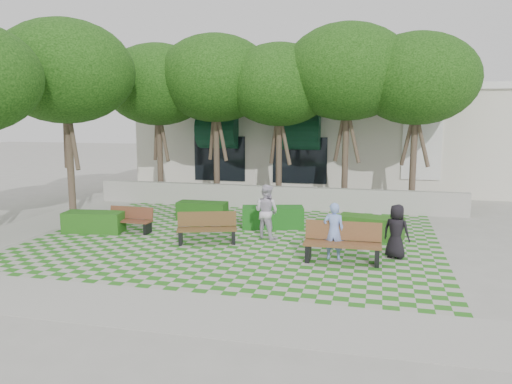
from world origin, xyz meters
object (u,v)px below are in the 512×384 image
(hedge_midleft, at_px, (202,210))
(bench_west, at_px, (129,220))
(hedge_east, at_px, (370,227))
(person_white, at_px, (266,212))
(bench_east, at_px, (343,243))
(person_dark, at_px, (396,231))
(hedge_midright, at_px, (273,217))
(bench_mid, at_px, (207,228))
(hedge_west, at_px, (94,222))
(person_blue, at_px, (334,231))

(hedge_midleft, bearing_deg, bench_west, -122.40)
(hedge_east, relative_size, person_white, 1.17)
(bench_east, distance_m, person_dark, 1.54)
(hedge_midright, bearing_deg, hedge_midleft, 164.63)
(bench_mid, height_order, person_white, person_white)
(hedge_midright, height_order, person_white, person_white)
(bench_west, bearing_deg, person_dark, -4.41)
(bench_west, distance_m, hedge_midright, 4.71)
(hedge_midleft, bearing_deg, hedge_midright, -15.37)
(person_dark, relative_size, person_white, 0.87)
(hedge_west, height_order, person_dark, person_dark)
(bench_mid, height_order, person_blue, person_blue)
(bench_mid, relative_size, bench_west, 1.18)
(hedge_east, distance_m, hedge_midright, 3.29)
(bench_east, bearing_deg, bench_mid, 165.55)
(hedge_west, relative_size, person_white, 1.14)
(hedge_midleft, relative_size, person_blue, 1.18)
(person_dark, bearing_deg, person_white, 4.16)
(bench_west, distance_m, hedge_midleft, 2.97)
(hedge_east, bearing_deg, person_dark, -70.77)
(bench_east, distance_m, hedge_west, 8.18)
(bench_east, distance_m, person_white, 3.17)
(person_blue, distance_m, person_dark, 1.68)
(bench_west, bearing_deg, bench_east, -11.31)
(hedge_west, relative_size, person_blue, 1.25)
(hedge_east, bearing_deg, bench_east, -103.50)
(person_blue, distance_m, person_white, 2.85)
(bench_west, xyz_separation_m, hedge_midright, (4.38, 1.74, -0.03))
(hedge_east, bearing_deg, person_white, -166.84)
(hedge_east, distance_m, person_white, 3.23)
(bench_west, distance_m, hedge_east, 7.66)
(hedge_east, bearing_deg, bench_west, -172.32)
(bench_east, bearing_deg, hedge_midleft, 141.02)
(bench_east, xyz_separation_m, bench_west, (-6.94, 1.68, -0.11))
(bench_west, bearing_deg, bench_mid, -11.46)
(person_blue, relative_size, person_dark, 1.05)
(person_blue, height_order, person_white, person_white)
(bench_east, height_order, bench_west, bench_east)
(person_dark, bearing_deg, bench_mid, 19.85)
(bench_east, relative_size, bench_mid, 1.07)
(bench_mid, bearing_deg, person_dark, -21.11)
(bench_mid, relative_size, person_white, 1.10)
(bench_east, relative_size, hedge_midleft, 1.10)
(bench_east, bearing_deg, hedge_west, 169.13)
(hedge_midright, bearing_deg, bench_mid, -120.89)
(hedge_east, relative_size, person_blue, 1.28)
(person_white, bearing_deg, hedge_midleft, -15.66)
(hedge_east, xyz_separation_m, hedge_midleft, (-6.00, 1.48, -0.03))
(bench_east, xyz_separation_m, hedge_midright, (-2.56, 3.42, -0.14))
(hedge_east, height_order, hedge_midright, hedge_midright)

